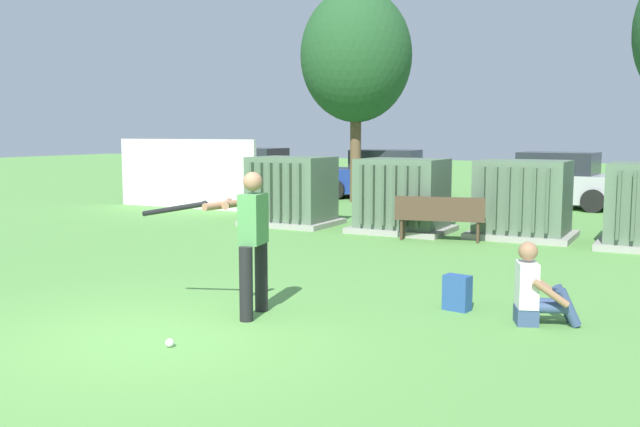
{
  "coord_description": "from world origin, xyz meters",
  "views": [
    {
      "loc": [
        5.08,
        -5.7,
        2.21
      ],
      "look_at": [
        0.19,
        3.5,
        1.0
      ],
      "focal_mm": 39.58,
      "sensor_mm": 36.0,
      "label": 1
    }
  ],
  "objects": [
    {
      "name": "transformer_mid_west",
      "position": [
        -0.59,
        8.85,
        0.79
      ],
      "size": [
        2.1,
        1.7,
        1.62
      ],
      "color": "#9E9B93",
      "rests_on": "ground"
    },
    {
      "name": "transformer_mid_east",
      "position": [
        1.95,
        9.23,
        0.79
      ],
      "size": [
        2.1,
        1.7,
        1.62
      ],
      "color": "#9E9B93",
      "rests_on": "ground"
    },
    {
      "name": "transformer_west",
      "position": [
        -3.37,
        8.76,
        0.79
      ],
      "size": [
        2.1,
        1.7,
        1.62
      ],
      "color": "#9E9B93",
      "rests_on": "ground"
    },
    {
      "name": "fence_panel",
      "position": [
        -7.93,
        10.5,
        1.0
      ],
      "size": [
        4.8,
        0.12,
        2.0
      ],
      "primitive_type": "cube",
      "color": "silver",
      "rests_on": "ground"
    },
    {
      "name": "sports_ball",
      "position": [
        0.4,
        -0.19,
        0.04
      ],
      "size": [
        0.09,
        0.09,
        0.09
      ],
      "primitive_type": "sphere",
      "color": "white",
      "rests_on": "ground"
    },
    {
      "name": "parked_car_right_of_center",
      "position": [
        1.46,
        15.77,
        0.75
      ],
      "size": [
        4.3,
        2.12,
        1.62
      ],
      "color": "#B2B2B7",
      "rests_on": "ground"
    },
    {
      "name": "ground_plane",
      "position": [
        0.0,
        0.0,
        0.0
      ],
      "size": [
        96.0,
        96.0,
        0.0
      ],
      "primitive_type": "plane",
      "color": "#5B9947"
    },
    {
      "name": "backpack",
      "position": [
        2.56,
        2.69,
        0.21
      ],
      "size": [
        0.35,
        0.3,
        0.44
      ],
      "color": "#264C8C",
      "rests_on": "ground"
    },
    {
      "name": "seated_spectator",
      "position": [
        3.54,
        2.49,
        0.38
      ],
      "size": [
        0.79,
        0.65,
        0.96
      ],
      "color": "#384C75",
      "rests_on": "ground"
    },
    {
      "name": "parked_car_leftmost",
      "position": [
        -9.37,
        16.12,
        0.75
      ],
      "size": [
        4.21,
        1.94,
        1.62
      ],
      "color": "maroon",
      "rests_on": "ground"
    },
    {
      "name": "tree_left",
      "position": [
        -4.38,
        14.48,
        4.54
      ],
      "size": [
        3.46,
        3.46,
        6.61
      ],
      "color": "brown",
      "rests_on": "ground"
    },
    {
      "name": "batter",
      "position": [
        0.42,
        1.25,
        0.98
      ],
      "size": [
        1.61,
        0.75,
        1.74
      ],
      "color": "black",
      "rests_on": "ground"
    },
    {
      "name": "park_bench",
      "position": [
        0.58,
        7.92,
        0.54
      ],
      "size": [
        1.84,
        0.77,
        0.92
      ],
      "color": "#4C3828",
      "rests_on": "ground"
    },
    {
      "name": "parked_car_left_of_center",
      "position": [
        -4.06,
        15.93,
        0.75
      ],
      "size": [
        4.35,
        2.24,
        1.62
      ],
      "color": "navy",
      "rests_on": "ground"
    }
  ]
}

